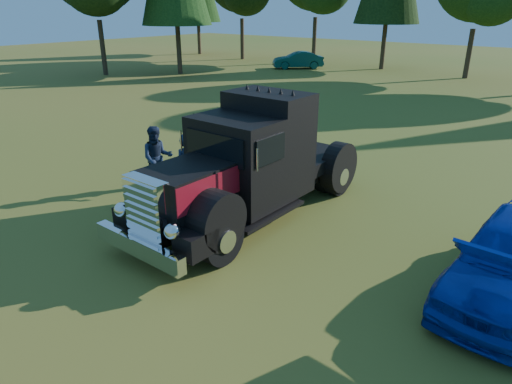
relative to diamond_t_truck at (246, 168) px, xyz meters
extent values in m
plane|color=#3E5D1B|center=(1.32, -1.37, -1.28)|extent=(120.00, 120.00, 0.00)
cylinder|color=#2D2116|center=(-30.68, 28.63, 0.88)|extent=(0.36, 0.36, 4.32)
cylinder|color=#2D2116|center=(-23.68, 27.63, 0.61)|extent=(0.36, 0.36, 3.78)
cylinder|color=#2D2116|center=(-16.68, 29.63, 0.70)|extent=(0.36, 0.36, 3.96)
cylinder|color=#2D2116|center=(-9.68, 29.13, 1.06)|extent=(0.36, 0.36, 4.68)
cylinder|color=#2D2116|center=(-2.68, 28.13, 0.43)|extent=(0.36, 0.36, 3.42)
cylinder|color=#2D2116|center=(-20.68, 16.63, 1.06)|extent=(0.36, 0.36, 4.68)
cylinder|color=#2D2116|center=(-24.68, 12.63, 0.70)|extent=(0.36, 0.36, 3.96)
cylinder|color=black|center=(-1.04, -2.08, -0.73)|extent=(0.32, 1.10, 1.10)
cylinder|color=black|center=(1.06, -2.08, -0.73)|extent=(0.32, 1.10, 1.10)
cylinder|color=black|center=(-1.04, 2.72, -0.73)|extent=(0.32, 1.10, 1.10)
cylinder|color=black|center=(1.06, 2.72, -0.73)|extent=(0.32, 1.10, 1.10)
cylinder|color=black|center=(-0.71, 2.72, -0.73)|extent=(0.32, 1.10, 1.10)
cylinder|color=black|center=(0.73, 2.72, -0.73)|extent=(0.32, 1.10, 1.10)
cube|color=black|center=(0.01, 0.52, -0.66)|extent=(1.60, 6.40, 0.28)
cube|color=white|center=(0.01, -3.33, -0.73)|extent=(2.50, 0.22, 0.36)
cube|color=white|center=(0.01, -3.03, -0.03)|extent=(1.05, 0.30, 1.30)
cube|color=black|center=(0.01, -1.98, 0.02)|extent=(1.35, 1.80, 1.10)
cube|color=maroon|center=(-0.68, -1.98, 0.22)|extent=(0.02, 1.80, 0.60)
cube|color=maroon|center=(0.70, -1.98, 0.22)|extent=(0.02, 1.80, 0.60)
cylinder|color=black|center=(-0.94, -2.08, -0.33)|extent=(0.55, 1.24, 1.24)
cylinder|color=black|center=(0.96, -2.08, -0.33)|extent=(0.55, 1.24, 1.24)
sphere|color=white|center=(-0.77, -3.10, -0.23)|extent=(0.32, 0.32, 0.32)
sphere|color=white|center=(0.79, -3.10, -0.23)|extent=(0.32, 0.32, 0.32)
cube|color=black|center=(0.01, -0.43, 0.27)|extent=(2.05, 1.30, 2.10)
cube|color=black|center=(0.01, -1.10, 0.77)|extent=(1.70, 0.05, 0.65)
cube|color=black|center=(0.01, 0.87, 0.47)|extent=(2.05, 1.30, 2.50)
cube|color=black|center=(0.01, 2.52, -0.33)|extent=(2.00, 2.00, 0.35)
cube|color=black|center=(-1.56, 0.09, 0.17)|extent=(1.08, 0.32, 1.50)
cube|color=maroon|center=(-1.57, 0.14, 0.02)|extent=(0.83, 0.22, 0.75)
cube|color=#0712A1|center=(6.00, -1.33, 0.27)|extent=(1.33, 0.97, 0.67)
imported|color=#21234D|center=(-1.74, -0.30, -0.33)|extent=(0.68, 0.81, 1.90)
imported|color=#1E2A47|center=(-3.24, -0.11, -0.36)|extent=(1.08, 1.13, 1.83)
imported|color=#092A37|center=(-15.30, 24.98, -0.60)|extent=(3.98, 3.94, 1.37)
camera|label=1|loc=(6.76, -8.03, 3.69)|focal=32.00mm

